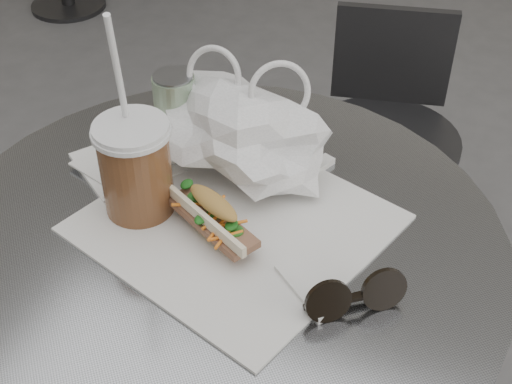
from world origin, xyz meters
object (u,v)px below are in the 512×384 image
at_px(banh_mi, 213,218).
at_px(sunglasses, 355,297).
at_px(iced_coffee, 136,167).
at_px(drink_can, 176,110).
at_px(cafe_table, 224,364).
at_px(chair_far, 379,171).

xyz_separation_m(banh_mi, sunglasses, (0.21, -0.04, -0.01)).
xyz_separation_m(iced_coffee, drink_can, (-0.03, 0.16, -0.01)).
bearing_deg(sunglasses, drink_can, 109.58).
bearing_deg(cafe_table, iced_coffee, 178.50).
relative_size(cafe_table, sunglasses, 6.97).
xyz_separation_m(chair_far, banh_mi, (-0.03, -0.79, 0.47)).
bearing_deg(cafe_table, banh_mi, -143.75).
xyz_separation_m(chair_far, sunglasses, (0.18, -0.83, 0.46)).
bearing_deg(cafe_table, sunglasses, -12.64).
xyz_separation_m(sunglasses, drink_can, (-0.35, 0.20, 0.04)).
bearing_deg(chair_far, cafe_table, 73.19).
distance_m(cafe_table, drink_can, 0.40).
bearing_deg(sunglasses, banh_mi, 128.16).
height_order(chair_far, iced_coffee, iced_coffee).
bearing_deg(sunglasses, iced_coffee, 131.09).
bearing_deg(iced_coffee, cafe_table, -1.50).
xyz_separation_m(cafe_table, sunglasses, (0.20, -0.05, 0.30)).
bearing_deg(sunglasses, chair_far, 61.71).
distance_m(banh_mi, drink_can, 0.22).
distance_m(chair_far, iced_coffee, 0.94).
distance_m(cafe_table, chair_far, 0.80).
bearing_deg(banh_mi, sunglasses, 13.78).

